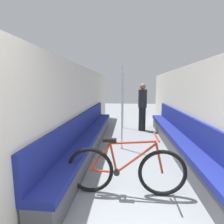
# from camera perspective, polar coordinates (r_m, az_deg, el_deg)

# --- Properties ---
(wall_left) EXTENTS (0.10, 9.72, 2.07)m
(wall_left) POSITION_cam_1_polar(r_m,az_deg,el_deg) (4.13, -11.34, 0.71)
(wall_left) COLOR beige
(wall_left) RESTS_ON ground
(wall_right) EXTENTS (0.10, 9.72, 2.07)m
(wall_right) POSITION_cam_1_polar(r_m,az_deg,el_deg) (4.23, 25.12, 0.24)
(wall_right) COLOR beige
(wall_right) RESTS_ON ground
(bench_seat_row_left) EXTENTS (0.41, 5.36, 0.93)m
(bench_seat_row_left) POSITION_cam_1_polar(r_m,az_deg,el_deg) (4.47, -7.36, -8.11)
(bench_seat_row_left) COLOR #4C4C51
(bench_seat_row_left) RESTS_ON ground
(bench_seat_row_right) EXTENTS (0.41, 5.36, 0.93)m
(bench_seat_row_right) POSITION_cam_1_polar(r_m,az_deg,el_deg) (4.55, 20.75, -8.33)
(bench_seat_row_right) COLOR #4C4C51
(bench_seat_row_right) RESTS_ON ground
(bicycle) EXTENTS (1.75, 0.46, 0.90)m
(bicycle) POSITION_cam_1_polar(r_m,az_deg,el_deg) (2.69, 4.42, -18.42)
(bicycle) COLOR black
(bicycle) RESTS_ON ground
(grab_pole_near) EXTENTS (0.08, 0.08, 2.05)m
(grab_pole_near) POSITION_cam_1_polar(r_m,az_deg,el_deg) (4.32, 3.31, 0.69)
(grab_pole_near) COLOR gray
(grab_pole_near) RESTS_ON ground
(grab_pole_far) EXTENTS (0.08, 0.08, 2.05)m
(grab_pole_far) POSITION_cam_1_polar(r_m,az_deg,el_deg) (6.56, 3.61, 3.38)
(grab_pole_far) COLOR gray
(grab_pole_far) RESTS_ON ground
(passenger_standing) EXTENTS (0.30, 0.30, 1.67)m
(passenger_standing) POSITION_cam_1_polar(r_m,az_deg,el_deg) (6.26, 9.90, 1.78)
(passenger_standing) COLOR black
(passenger_standing) RESTS_ON ground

